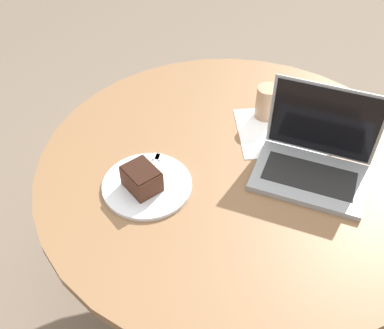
{
  "coord_description": "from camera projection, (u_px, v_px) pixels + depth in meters",
  "views": [
    {
      "loc": [
        -0.45,
        -0.87,
        1.66
      ],
      "look_at": [
        -0.14,
        -0.0,
        0.76
      ],
      "focal_mm": 42.0,
      "sensor_mm": 36.0,
      "label": 1
    }
  ],
  "objects": [
    {
      "name": "coffee_glass",
      "position": [
        267.0,
        103.0,
        1.47
      ],
      "size": [
        0.07,
        0.07,
        0.11
      ],
      "color": "#997556",
      "rests_on": "dining_table"
    },
    {
      "name": "dining_table",
      "position": [
        232.0,
        191.0,
        1.44
      ],
      "size": [
        1.19,
        1.19,
        0.72
      ],
      "color": "brown",
      "rests_on": "ground_plane"
    },
    {
      "name": "ground_plane",
      "position": [
        223.0,
        288.0,
        1.86
      ],
      "size": [
        12.0,
        12.0,
        0.0
      ],
      "primitive_type": "plane",
      "color": "#6B5B4C"
    },
    {
      "name": "fork",
      "position": [
        153.0,
        169.0,
        1.31
      ],
      "size": [
        0.11,
        0.16,
        0.0
      ],
      "rotation": [
        0.0,
        0.0,
        7.31
      ],
      "color": "silver",
      "rests_on": "plate"
    },
    {
      "name": "laptop",
      "position": [
        314.0,
        160.0,
        1.29
      ],
      "size": [
        0.38,
        0.37,
        0.26
      ],
      "rotation": [
        0.0,
        0.0,
        8.71
      ],
      "color": "gray",
      "rests_on": "dining_table"
    },
    {
      "name": "paper_document",
      "position": [
        290.0,
        131.0,
        1.46
      ],
      "size": [
        0.39,
        0.33,
        0.0
      ],
      "rotation": [
        0.0,
        0.0,
        -0.27
      ],
      "color": "white",
      "rests_on": "dining_table"
    },
    {
      "name": "plate",
      "position": [
        147.0,
        185.0,
        1.28
      ],
      "size": [
        0.26,
        0.26,
        0.01
      ],
      "color": "silver",
      "rests_on": "dining_table"
    },
    {
      "name": "cake_slice",
      "position": [
        142.0,
        178.0,
        1.24
      ],
      "size": [
        0.11,
        0.12,
        0.07
      ],
      "rotation": [
        0.0,
        0.0,
        1.9
      ],
      "color": "#472619",
      "rests_on": "plate"
    }
  ]
}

